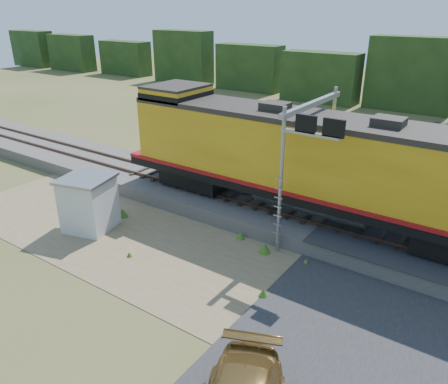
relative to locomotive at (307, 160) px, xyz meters
The scene contains 10 objects.
ground 7.41m from the locomotive, 110.71° to the right, with size 140.00×140.00×0.00m, color #475123.
ballast 4.02m from the locomotive, behind, with size 70.00×5.00×0.80m, color slate.
rails 3.63m from the locomotive, behind, with size 70.00×1.54×0.16m.
dirt_shoulder 7.88m from the locomotive, 127.81° to the right, with size 26.00×8.00×0.03m, color #8C7754.
road 7.95m from the locomotive, 48.01° to the right, with size 7.00×66.00×0.86m.
tree_line_north 32.09m from the locomotive, 94.05° to the left, with size 130.00×3.00×6.50m.
weed_clumps 9.05m from the locomotive, 134.35° to the right, with size 15.00×6.20×0.56m, color #426C1E, non-canonical shape.
locomotive is the anchor object (origin of this frame).
shed 11.09m from the locomotive, 145.27° to the right, with size 2.90×2.90×2.82m.
signal_gantry 1.63m from the locomotive, 57.09° to the right, with size 2.71×6.20×6.84m.
Camera 1 is at (10.36, -12.78, 10.62)m, focal length 35.00 mm.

